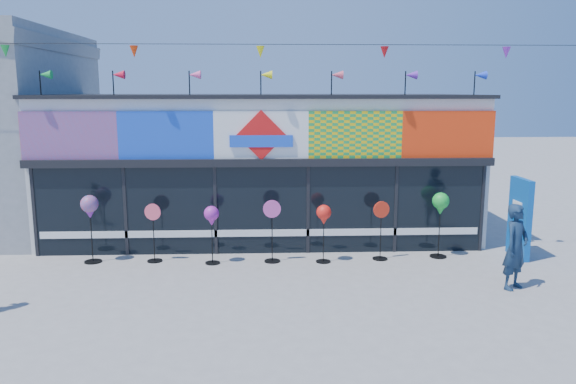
{
  "coord_description": "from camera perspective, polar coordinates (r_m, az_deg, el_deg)",
  "views": [
    {
      "loc": [
        0.08,
        -10.84,
        4.2
      ],
      "look_at": [
        0.62,
        2.0,
        1.88
      ],
      "focal_mm": 35.0,
      "sensor_mm": 36.0,
      "label": 1
    }
  ],
  "objects": [
    {
      "name": "ground",
      "position": [
        11.62,
        -2.69,
        -10.97
      ],
      "size": [
        80.0,
        80.0,
        0.0
      ],
      "primitive_type": "plane",
      "color": "gray",
      "rests_on": "ground"
    },
    {
      "name": "kite_shop",
      "position": [
        16.92,
        -2.66,
        2.91
      ],
      "size": [
        16.0,
        5.7,
        5.31
      ],
      "color": "white",
      "rests_on": "ground"
    },
    {
      "name": "blue_sign",
      "position": [
        15.43,
        22.47,
        -2.44
      ],
      "size": [
        0.19,
        1.02,
        2.04
      ],
      "rotation": [
        0.0,
        0.0,
        0.02
      ],
      "color": "#0A4FA3",
      "rests_on": "ground"
    },
    {
      "name": "spinner_0",
      "position": [
        14.56,
        -19.49,
        -1.63
      ],
      "size": [
        0.43,
        0.43,
        1.7
      ],
      "color": "black",
      "rests_on": "ground"
    },
    {
      "name": "spinner_1",
      "position": [
        14.32,
        -13.5,
        -3.89
      ],
      "size": [
        0.41,
        0.37,
        1.47
      ],
      "color": "black",
      "rests_on": "ground"
    },
    {
      "name": "spinner_2",
      "position": [
        13.8,
        -7.77,
        -2.6
      ],
      "size": [
        0.37,
        0.37,
        1.45
      ],
      "color": "black",
      "rests_on": "ground"
    },
    {
      "name": "spinner_3",
      "position": [
        13.9,
        -1.63,
        -3.82
      ],
      "size": [
        0.44,
        0.4,
        1.56
      ],
      "color": "black",
      "rests_on": "ground"
    },
    {
      "name": "spinner_4",
      "position": [
        13.81,
        3.66,
        -2.49
      ],
      "size": [
        0.37,
        0.37,
        1.45
      ],
      "color": "black",
      "rests_on": "ground"
    },
    {
      "name": "spinner_5",
      "position": [
        14.29,
        9.41,
        -3.71
      ],
      "size": [
        0.42,
        0.38,
        1.5
      ],
      "color": "black",
      "rests_on": "ground"
    },
    {
      "name": "spinner_6",
      "position": [
        14.68,
        15.23,
        -1.35
      ],
      "size": [
        0.43,
        0.43,
        1.68
      ],
      "color": "black",
      "rests_on": "ground"
    },
    {
      "name": "adult_man",
      "position": [
        12.96,
        22.14,
        -5.19
      ],
      "size": [
        0.81,
        0.76,
        1.85
      ],
      "primitive_type": "imported",
      "rotation": [
        0.0,
        0.0,
        0.64
      ],
      "color": "#152A43",
      "rests_on": "ground"
    }
  ]
}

